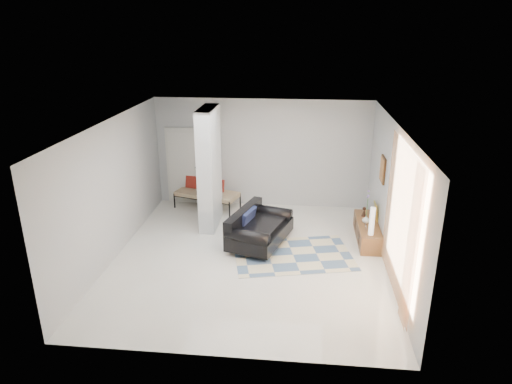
# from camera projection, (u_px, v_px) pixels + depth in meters

# --- Properties ---
(floor) EXTENTS (6.00, 6.00, 0.00)m
(floor) POSITION_uv_depth(u_px,v_px,m) (249.00, 258.00, 9.40)
(floor) COLOR silver
(floor) RESTS_ON ground
(ceiling) EXTENTS (6.00, 6.00, 0.00)m
(ceiling) POSITION_uv_depth(u_px,v_px,m) (248.00, 123.00, 8.43)
(ceiling) COLOR white
(ceiling) RESTS_ON wall_back
(wall_back) EXTENTS (6.00, 0.00, 6.00)m
(wall_back) POSITION_uv_depth(u_px,v_px,m) (262.00, 154.00, 11.72)
(wall_back) COLOR #AFB2B4
(wall_back) RESTS_ON ground
(wall_front) EXTENTS (6.00, 0.00, 6.00)m
(wall_front) POSITION_uv_depth(u_px,v_px,m) (223.00, 272.00, 6.12)
(wall_front) COLOR #AFB2B4
(wall_front) RESTS_ON ground
(wall_left) EXTENTS (0.00, 6.00, 6.00)m
(wall_left) POSITION_uv_depth(u_px,v_px,m) (113.00, 189.00, 9.18)
(wall_left) COLOR #AFB2B4
(wall_left) RESTS_ON ground
(wall_right) EXTENTS (0.00, 6.00, 6.00)m
(wall_right) POSITION_uv_depth(u_px,v_px,m) (392.00, 199.00, 8.65)
(wall_right) COLOR #AFB2B4
(wall_right) RESTS_ON ground
(partition_column) EXTENTS (0.35, 1.20, 2.80)m
(partition_column) POSITION_uv_depth(u_px,v_px,m) (209.00, 168.00, 10.52)
(partition_column) COLOR silver
(partition_column) RESTS_ON floor
(hallway_door) EXTENTS (0.85, 0.06, 2.04)m
(hallway_door) POSITION_uv_depth(u_px,v_px,m) (183.00, 166.00, 12.01)
(hallway_door) COLOR silver
(hallway_door) RESTS_ON floor
(curtain) EXTENTS (0.00, 2.55, 2.55)m
(curtain) POSITION_uv_depth(u_px,v_px,m) (400.00, 221.00, 7.57)
(curtain) COLOR #F78F41
(curtain) RESTS_ON wall_right
(wall_art) EXTENTS (0.04, 0.45, 0.55)m
(wall_art) POSITION_uv_depth(u_px,v_px,m) (383.00, 169.00, 9.60)
(wall_art) COLOR #37200F
(wall_art) RESTS_ON wall_right
(media_console) EXTENTS (0.45, 1.60, 0.80)m
(media_console) POSITION_uv_depth(u_px,v_px,m) (367.00, 231.00, 10.13)
(media_console) COLOR brown
(media_console) RESTS_ON floor
(loveseat) EXTENTS (1.42, 1.87, 0.76)m
(loveseat) POSITION_uv_depth(u_px,v_px,m) (257.00, 229.00, 9.90)
(loveseat) COLOR silver
(loveseat) RESTS_ON floor
(daybed) EXTENTS (1.75, 1.11, 0.77)m
(daybed) POSITION_uv_depth(u_px,v_px,m) (207.00, 192.00, 11.85)
(daybed) COLOR black
(daybed) RESTS_ON floor
(area_rug) EXTENTS (2.70, 2.09, 0.01)m
(area_rug) POSITION_uv_depth(u_px,v_px,m) (293.00, 255.00, 9.50)
(area_rug) COLOR beige
(area_rug) RESTS_ON floor
(cylinder_lamp) EXTENTS (0.11, 0.11, 0.60)m
(cylinder_lamp) POSITION_uv_depth(u_px,v_px,m) (372.00, 221.00, 9.41)
(cylinder_lamp) COLOR white
(cylinder_lamp) RESTS_ON media_console
(bronze_figurine) EXTENTS (0.11, 0.11, 0.22)m
(bronze_figurine) POSITION_uv_depth(u_px,v_px,m) (364.00, 212.00, 10.39)
(bronze_figurine) COLOR #341F17
(bronze_figurine) RESTS_ON media_console
(vase) EXTENTS (0.19, 0.19, 0.18)m
(vase) POSITION_uv_depth(u_px,v_px,m) (366.00, 219.00, 10.04)
(vase) COLOR silver
(vase) RESTS_ON media_console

